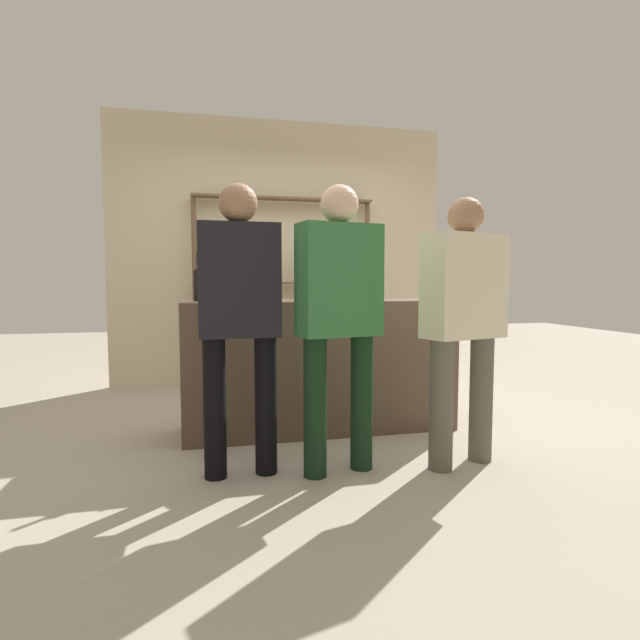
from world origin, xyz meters
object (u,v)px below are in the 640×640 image
(counter_bottle_0, at_px, (302,285))
(counter_bottle_4, at_px, (210,284))
(wine_glass, at_px, (223,286))
(counter_bottle_2, at_px, (199,282))
(ice_bucket, at_px, (344,287))
(counter_bottle_3, at_px, (365,283))
(customer_left, at_px, (239,307))
(customer_center, at_px, (339,308))
(customer_right, at_px, (464,313))
(counter_bottle_1, at_px, (263,282))

(counter_bottle_0, relative_size, counter_bottle_4, 0.94)
(counter_bottle_4, bearing_deg, wine_glass, 37.17)
(counter_bottle_2, relative_size, ice_bucket, 1.59)
(counter_bottle_3, bearing_deg, wine_glass, 179.33)
(counter_bottle_3, height_order, ice_bucket, counter_bottle_3)
(counter_bottle_0, distance_m, counter_bottle_4, 0.65)
(wine_glass, xyz_separation_m, customer_left, (0.06, -0.81, -0.11))
(counter_bottle_3, distance_m, ice_bucket, 0.23)
(counter_bottle_2, relative_size, customer_left, 0.21)
(customer_left, relative_size, customer_center, 1.00)
(counter_bottle_4, distance_m, customer_right, 1.70)
(customer_right, bearing_deg, counter_bottle_2, 41.88)
(counter_bottle_4, relative_size, ice_bucket, 1.48)
(counter_bottle_1, bearing_deg, customer_right, -36.70)
(ice_bucket, bearing_deg, counter_bottle_1, -179.86)
(wine_glass, relative_size, ice_bucket, 0.67)
(counter_bottle_1, xyz_separation_m, customer_right, (1.09, -0.81, -0.19))
(ice_bucket, relative_size, customer_left, 0.13)
(ice_bucket, height_order, customer_right, customer_right)
(counter_bottle_1, relative_size, counter_bottle_3, 1.07)
(counter_bottle_0, bearing_deg, customer_center, -86.43)
(customer_left, bearing_deg, counter_bottle_1, -18.33)
(wine_glass, bearing_deg, counter_bottle_3, -0.67)
(counter_bottle_1, relative_size, customer_right, 0.22)
(counter_bottle_0, xyz_separation_m, customer_left, (-0.50, -0.75, -0.12))
(wine_glass, xyz_separation_m, ice_bucket, (0.85, -0.13, -0.01))
(counter_bottle_4, relative_size, customer_right, 0.20)
(counter_bottle_4, height_order, ice_bucket, counter_bottle_4)
(customer_right, bearing_deg, customer_center, 70.77)
(counter_bottle_2, bearing_deg, counter_bottle_1, -21.26)
(counter_bottle_2, height_order, wine_glass, counter_bottle_2)
(wine_glass, bearing_deg, customer_center, -55.56)
(counter_bottle_1, height_order, counter_bottle_4, counter_bottle_1)
(wine_glass, bearing_deg, customer_left, -85.89)
(counter_bottle_1, bearing_deg, counter_bottle_4, 170.51)
(counter_bottle_2, height_order, customer_center, customer_center)
(wine_glass, bearing_deg, counter_bottle_1, -25.66)
(counter_bottle_1, distance_m, counter_bottle_3, 0.79)
(wine_glass, height_order, customer_left, customer_left)
(counter_bottle_3, bearing_deg, ice_bucket, -149.94)
(counter_bottle_0, distance_m, customer_left, 0.91)
(counter_bottle_1, xyz_separation_m, counter_bottle_3, (0.78, 0.12, -0.01))
(counter_bottle_4, xyz_separation_m, customer_left, (0.15, -0.74, -0.13))
(counter_bottle_3, bearing_deg, counter_bottle_1, -171.51)
(counter_bottle_3, height_order, wine_glass, counter_bottle_3)
(counter_bottle_1, relative_size, counter_bottle_2, 1.02)
(customer_right, bearing_deg, counter_bottle_4, 43.60)
(counter_bottle_3, xyz_separation_m, ice_bucket, (-0.20, -0.12, -0.03))
(customer_left, bearing_deg, counter_bottle_3, -52.38)
(counter_bottle_0, bearing_deg, counter_bottle_3, 4.89)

